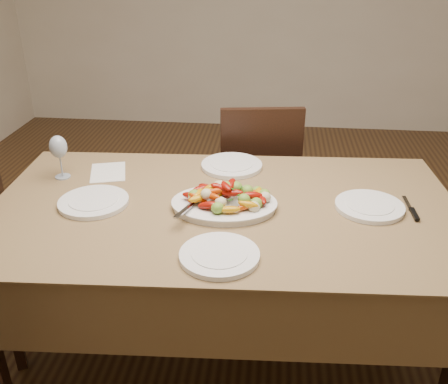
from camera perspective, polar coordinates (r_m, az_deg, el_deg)
floor at (r=2.53m, az=3.28°, el=-15.15°), size 6.00×6.00×0.00m
dining_table at (r=2.16m, az=-0.00°, el=-10.51°), size 1.89×1.14×0.76m
chair_far at (r=2.84m, az=3.72°, el=1.49°), size 0.48×0.48×0.95m
serving_platter at (r=1.93m, az=0.02°, el=-1.57°), size 0.41×0.31×0.02m
roasted_vegetables at (r=1.90m, az=0.02°, el=-0.06°), size 0.34×0.24×0.09m
serving_spoon at (r=1.88m, az=-2.01°, el=-1.07°), size 0.29×0.13×0.03m
plate_left at (r=2.03m, az=-14.68°, el=-1.12°), size 0.27×0.27×0.02m
plate_right at (r=2.01m, az=16.29°, el=-1.61°), size 0.26×0.26×0.02m
plate_far at (r=2.29m, az=0.89°, el=3.04°), size 0.28×0.28×0.02m
plate_near at (r=1.64m, az=-0.52°, el=-7.27°), size 0.26×0.26×0.02m
wine_glass at (r=2.26m, az=-18.28°, el=3.95°), size 0.08×0.08×0.20m
menu_card at (r=2.30m, az=-13.11°, el=2.22°), size 0.20×0.24×0.00m
table_knife at (r=2.05m, az=20.57°, el=-1.89°), size 0.02×0.20×0.01m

